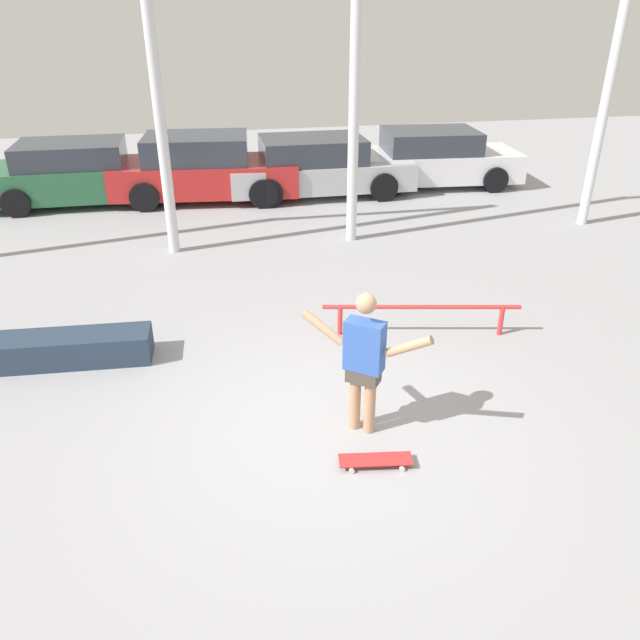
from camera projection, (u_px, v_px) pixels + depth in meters
ground_plane at (328, 428)px, 6.92m from camera, size 36.00×36.00×0.00m
skateboarder at (364, 358)px, 6.49m from camera, size 1.21×0.93×1.65m
skateboard at (376, 460)px, 6.34m from camera, size 0.77×0.32×0.08m
grind_box at (61, 349)px, 8.09m from camera, size 2.31×0.66×0.39m
grind_rail at (421, 311)px, 8.69m from camera, size 2.72×0.60×0.46m
canopy_support_right at (496, 6)px, 10.92m from camera, size 5.25×0.20×7.00m
parked_car_green at (80, 174)px, 14.32m from camera, size 4.23×1.96×1.39m
parked_car_red at (203, 169)px, 14.57m from camera, size 4.40×2.25×1.49m
parked_car_silver at (318, 167)px, 14.95m from camera, size 4.38×1.95×1.36m
parked_car_white at (434, 159)px, 15.74m from camera, size 4.24×2.20×1.37m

